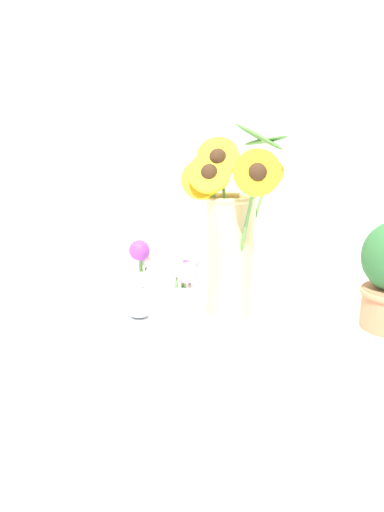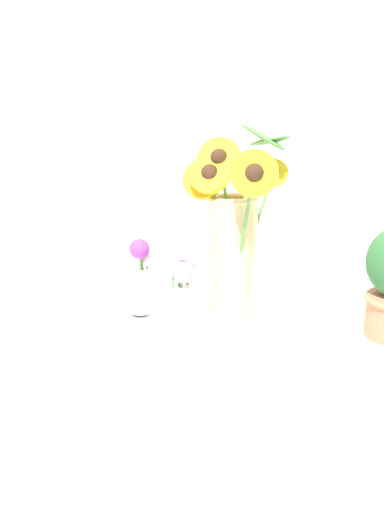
{
  "view_description": "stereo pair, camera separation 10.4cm",
  "coord_description": "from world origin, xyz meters",
  "px_view_note": "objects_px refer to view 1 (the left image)",
  "views": [
    {
      "loc": [
        0.07,
        -0.94,
        0.43
      ],
      "look_at": [
        0.03,
        0.06,
        0.15
      ],
      "focal_mm": 35.0,
      "sensor_mm": 36.0,
      "label": 1
    },
    {
      "loc": [
        0.18,
        -0.93,
        0.43
      ],
      "look_at": [
        0.03,
        0.06,
        0.15
      ],
      "focal_mm": 35.0,
      "sensor_mm": 36.0,
      "label": 2
    }
  ],
  "objects_px": {
    "serving_tray": "(192,320)",
    "mason_jar_sunflowers": "(231,235)",
    "vase_small_center": "(182,295)",
    "vase_bulb_right": "(140,288)"
  },
  "relations": [
    {
      "from": "mason_jar_sunflowers",
      "to": "vase_small_center",
      "type": "relative_size",
      "value": 2.74
    },
    {
      "from": "serving_tray",
      "to": "mason_jar_sunflowers",
      "type": "distance_m",
      "value": 0.2
    },
    {
      "from": "serving_tray",
      "to": "vase_bulb_right",
      "type": "relative_size",
      "value": 2.41
    },
    {
      "from": "mason_jar_sunflowers",
      "to": "serving_tray",
      "type": "bearing_deg",
      "value": -157.57
    },
    {
      "from": "serving_tray",
      "to": "mason_jar_sunflowers",
      "type": "bearing_deg",
      "value": 22.43
    },
    {
      "from": "serving_tray",
      "to": "mason_jar_sunflowers",
      "type": "height_order",
      "value": "mason_jar_sunflowers"
    },
    {
      "from": "serving_tray",
      "to": "vase_small_center",
      "type": "distance_m",
      "value": 0.1
    },
    {
      "from": "serving_tray",
      "to": "vase_bulb_right",
      "type": "height_order",
      "value": "vase_bulb_right"
    },
    {
      "from": "serving_tray",
      "to": "mason_jar_sunflowers",
      "type": "relative_size",
      "value": 1.01
    },
    {
      "from": "serving_tray",
      "to": "mason_jar_sunflowers",
      "type": "xyz_separation_m",
      "value": [
        0.08,
        0.03,
        0.18
      ]
    }
  ]
}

